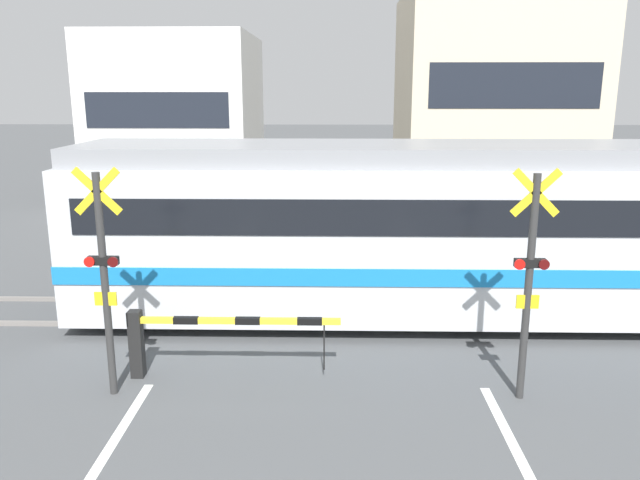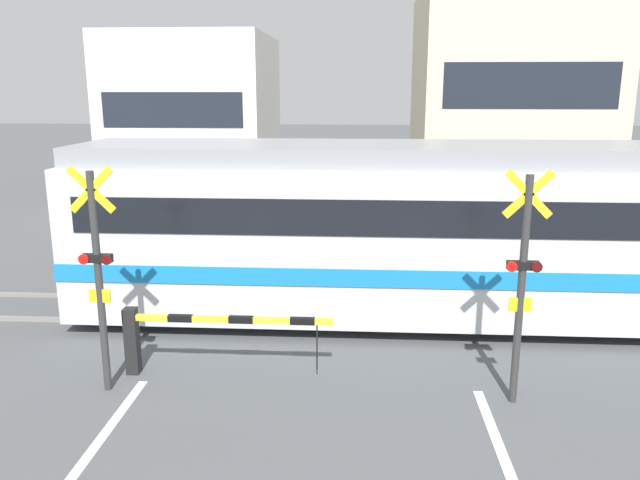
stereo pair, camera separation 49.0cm
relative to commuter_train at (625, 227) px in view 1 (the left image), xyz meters
The scene contains 10 objects.
rail_track_near 6.24m from the commuter_train, behind, with size 50.00×0.10×0.08m.
rail_track_far 6.24m from the commuter_train, behind, with size 50.00×0.10×0.08m.
commuter_train is the anchor object (origin of this frame).
crossing_barrier_near 8.55m from the commuter_train, 160.30° to the right, with size 3.31×0.20×1.10m.
crossing_barrier_far 5.12m from the commuter_train, 140.83° to the left, with size 3.31×0.20×1.10m.
crossing_signal_left 9.60m from the commuter_train, 159.05° to the right, with size 0.68×0.15×3.41m.
crossing_signal_right 4.49m from the commuter_train, 130.13° to the right, with size 0.68×0.15×3.41m.
pedestrian 8.08m from the commuter_train, 132.26° to the left, with size 0.38×0.22×1.63m.
building_left_of_street 19.94m from the commuter_train, 128.48° to the left, with size 6.51×7.11×6.70m.
building_right_of_street 15.77m from the commuter_train, 86.12° to the left, with size 7.60×7.11×8.34m.
Camera 1 is at (0.25, -1.93, 4.45)m, focal length 35.00 mm.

